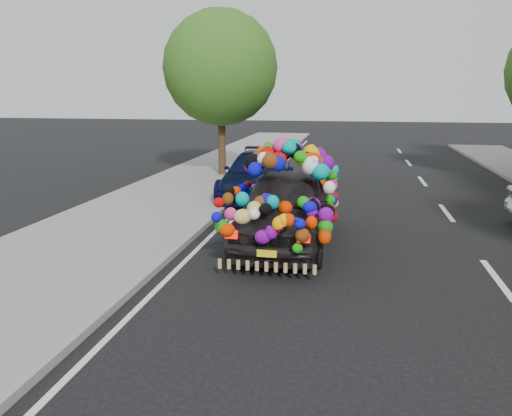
{
  "coord_description": "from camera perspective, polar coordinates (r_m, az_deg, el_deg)",
  "views": [
    {
      "loc": [
        1.05,
        -8.76,
        3.14
      ],
      "look_at": [
        -0.79,
        0.73,
        0.91
      ],
      "focal_mm": 35.0,
      "sensor_mm": 36.0,
      "label": 1
    }
  ],
  "objects": [
    {
      "name": "sidewalk",
      "position": [
        10.72,
        -19.62,
        -4.48
      ],
      "size": [
        4.0,
        60.0,
        0.12
      ],
      "primitive_type": "cube",
      "color": "gray",
      "rests_on": "ground"
    },
    {
      "name": "kerb",
      "position": [
        9.88,
        -9.79,
        -5.31
      ],
      "size": [
        0.15,
        60.0,
        0.13
      ],
      "primitive_type": "cube",
      "color": "gray",
      "rests_on": "ground"
    },
    {
      "name": "navy_sedan",
      "position": [
        15.45,
        0.2,
        3.85
      ],
      "size": [
        2.0,
        4.73,
        1.36
      ],
      "primitive_type": "imported",
      "rotation": [
        0.0,
        0.0,
        0.02
      ],
      "color": "black",
      "rests_on": "ground"
    },
    {
      "name": "ground",
      "position": [
        9.36,
        3.91,
        -6.62
      ],
      "size": [
        100.0,
        100.0,
        0.0
      ],
      "primitive_type": "plane",
      "color": "black",
      "rests_on": "ground"
    },
    {
      "name": "tree_near_sidewalk",
      "position": [
        18.91,
        -4.05,
        15.65
      ],
      "size": [
        4.2,
        4.2,
        6.13
      ],
      "color": "#332114",
      "rests_on": "ground"
    },
    {
      "name": "lane_markings",
      "position": [
        9.64,
        25.84,
        -7.31
      ],
      "size": [
        6.0,
        50.0,
        0.01
      ],
      "primitive_type": null,
      "color": "silver",
      "rests_on": "ground"
    },
    {
      "name": "plush_art_car",
      "position": [
        10.53,
        3.38,
        1.96
      ],
      "size": [
        2.18,
        4.73,
        2.19
      ],
      "rotation": [
        0.0,
        0.0,
        0.0
      ],
      "color": "black",
      "rests_on": "ground"
    }
  ]
}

